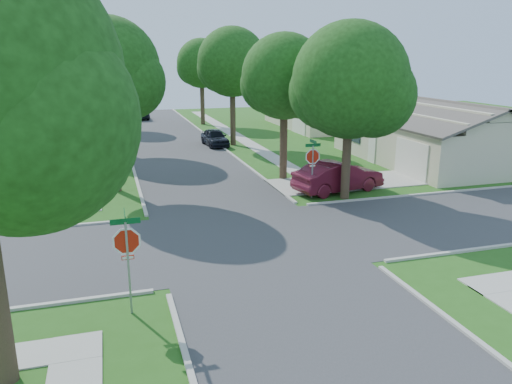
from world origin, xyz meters
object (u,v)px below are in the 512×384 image
object	(u,v)px
tree_w_far	(106,71)
tree_ne_corner	(351,86)
tree_e_near	(285,81)
tree_w_near	(110,74)
stop_sign_sw	(127,246)
stop_sign_ne	(313,159)
tree_e_mid	(233,65)
house_ne_near	(430,139)
tree_w_mid	(107,63)
house_ne_far	(322,111)
car_driveway	(338,177)
tree_e_far	(202,66)
car_curb_east	(215,137)
car_curb_west	(141,114)

from	to	relation	value
tree_w_far	tree_ne_corner	distance (m)	31.77
tree_e_near	tree_w_near	bearing A→B (deg)	180.00
stop_sign_sw	stop_sign_ne	xyz separation A→B (m)	(9.40, 9.40, 0.00)
stop_sign_ne	tree_w_near	xyz separation A→B (m)	(-9.34, 4.31, 4.08)
tree_e_mid	house_ne_near	xyz separation A→B (m)	(11.23, -10.01, -4.74)
tree_w_near	tree_w_mid	size ratio (longest dim) A/B	0.94
tree_w_mid	stop_sign_ne	bearing A→B (deg)	-60.20
tree_e_near	tree_ne_corner	distance (m)	5.06
house_ne_far	car_driveway	size ratio (longest dim) A/B	2.75
stop_sign_sw	tree_ne_corner	size ratio (longest dim) A/B	0.34
tree_e_mid	tree_w_mid	bearing A→B (deg)	180.00
tree_e_mid	house_ne_near	bearing A→B (deg)	-41.70
tree_e_far	tree_ne_corner	bearing A→B (deg)	-86.91
tree_e_near	tree_w_far	size ratio (longest dim) A/B	1.03
stop_sign_sw	stop_sign_ne	world-z (taller)	same
tree_e_mid	tree_ne_corner	size ratio (longest dim) A/B	1.06
tree_e_far	tree_ne_corner	world-z (taller)	tree_e_far
tree_e_far	car_driveway	size ratio (longest dim) A/B	1.76
tree_ne_corner	car_curb_east	distance (m)	17.80
tree_w_mid	house_ne_near	size ratio (longest dim) A/B	0.70
tree_w_mid	tree_w_far	xyz separation A→B (m)	(-0.01, 13.00, -0.98)
stop_sign_sw	tree_e_far	xyz separation A→B (m)	(9.45, 38.71, 3.95)
tree_e_mid	car_curb_west	bearing A→B (deg)	107.07
tree_e_far	tree_w_near	distance (m)	26.71
tree_w_mid	tree_e_far	bearing A→B (deg)	54.15
tree_e_mid	car_driveway	size ratio (longest dim) A/B	1.86
tree_e_far	tree_w_mid	bearing A→B (deg)	-125.85
stop_sign_sw	car_curb_west	size ratio (longest dim) A/B	0.73
stop_sign_sw	tree_ne_corner	bearing A→B (deg)	38.84
tree_e_mid	car_curb_west	xyz separation A→B (m)	(-5.96, 19.40, -5.66)
car_curb_east	tree_ne_corner	bearing A→B (deg)	-83.21
tree_e_far	tree_w_near	world-z (taller)	tree_w_near
stop_sign_sw	house_ne_far	xyz separation A→B (m)	(20.69, 33.70, -0.51)
stop_sign_sw	stop_sign_ne	distance (m)	13.29
tree_w_far	stop_sign_ne	bearing A→B (deg)	-72.30
tree_w_mid	car_curb_west	bearing A→B (deg)	79.94
tree_e_far	car_curb_east	size ratio (longest dim) A/B	2.22
tree_e_far	house_ne_near	distance (m)	25.99
house_ne_far	car_curb_west	xyz separation A→B (m)	(-17.19, 11.41, -0.92)
tree_w_mid	house_ne_far	world-z (taller)	tree_w_mid
car_curb_east	tree_w_mid	bearing A→B (deg)	176.26
stop_sign_sw	tree_w_near	world-z (taller)	tree_w_near
tree_w_near	tree_ne_corner	size ratio (longest dim) A/B	1.04
tree_ne_corner	car_curb_east	world-z (taller)	tree_ne_corner
tree_w_mid	car_curb_east	world-z (taller)	tree_w_mid
tree_e_near	tree_w_far	bearing A→B (deg)	110.61
car_curb_west	tree_e_mid	bearing A→B (deg)	105.46
house_ne_far	tree_ne_corner	bearing A→B (deg)	-111.23
stop_sign_ne	tree_e_far	bearing A→B (deg)	89.90
tree_e_far	house_ne_far	world-z (taller)	tree_e_far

